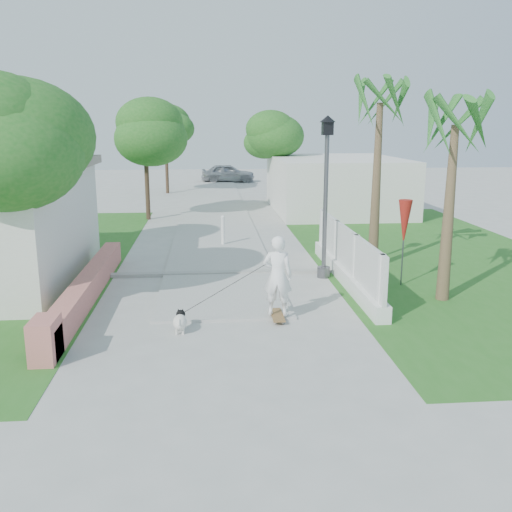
{
  "coord_description": "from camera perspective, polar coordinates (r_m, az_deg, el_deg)",
  "views": [
    {
      "loc": [
        -0.31,
        -9.8,
        4.22
      ],
      "look_at": [
        0.83,
        3.58,
        1.1
      ],
      "focal_mm": 40.0,
      "sensor_mm": 36.0,
      "label": 1
    }
  ],
  "objects": [
    {
      "name": "dog",
      "position": [
        11.97,
        -7.6,
        -6.45
      ],
      "size": [
        0.3,
        0.65,
        0.45
      ],
      "rotation": [
        0.0,
        0.0,
        -0.03
      ],
      "color": "silver",
      "rests_on": "ground"
    },
    {
      "name": "curb",
      "position": [
        16.34,
        -3.61,
        -1.72
      ],
      "size": [
        6.5,
        0.25,
        0.1
      ],
      "primitive_type": "cube",
      "color": "#999993",
      "rests_on": "ground"
    },
    {
      "name": "lattice_fence",
      "position": [
        15.69,
        8.95,
        -0.62
      ],
      "size": [
        0.35,
        7.0,
        1.5
      ],
      "color": "white",
      "rests_on": "ground"
    },
    {
      "name": "tree_path_far",
      "position": [
        35.86,
        -9.01,
        12.3
      ],
      "size": [
        3.2,
        3.2,
        5.17
      ],
      "color": "#4C3826",
      "rests_on": "ground"
    },
    {
      "name": "tree_left_near",
      "position": [
        13.45,
        -23.33,
        10.34
      ],
      "size": [
        3.6,
        3.6,
        5.28
      ],
      "color": "#4C3826",
      "rests_on": "ground"
    },
    {
      "name": "parked_car",
      "position": [
        42.56,
        -2.83,
        8.29
      ],
      "size": [
        3.93,
        1.59,
        1.34
      ],
      "primitive_type": "imported",
      "rotation": [
        0.0,
        0.0,
        1.57
      ],
      "color": "#AAADB2",
      "rests_on": "ground"
    },
    {
      "name": "patio_umbrella",
      "position": [
        15.39,
        14.63,
        3.18
      ],
      "size": [
        0.36,
        0.36,
        2.3
      ],
      "color": "#59595E",
      "rests_on": "ground"
    },
    {
      "name": "tree_path_left",
      "position": [
        25.92,
        -11.01,
        11.98
      ],
      "size": [
        3.4,
        3.4,
        5.23
      ],
      "color": "#4C3826",
      "rests_on": "ground"
    },
    {
      "name": "ground",
      "position": [
        10.67,
        -2.85,
        -10.23
      ],
      "size": [
        90.0,
        90.0,
        0.0
      ],
      "primitive_type": "plane",
      "color": "#B7B7B2",
      "rests_on": "ground"
    },
    {
      "name": "path_strip",
      "position": [
        30.09,
        -4.23,
        5.06
      ],
      "size": [
        3.2,
        36.0,
        0.06
      ],
      "primitive_type": "cube",
      "color": "#B7B7B2",
      "rests_on": "ground"
    },
    {
      "name": "skateboarder",
      "position": [
        12.26,
        -1.19,
        -2.83
      ],
      "size": [
        2.47,
        0.96,
        1.88
      ],
      "rotation": [
        0.0,
        0.0,
        2.89
      ],
      "color": "olive",
      "rests_on": "ground"
    },
    {
      "name": "pink_wall",
      "position": [
        14.23,
        -16.83,
        -3.44
      ],
      "size": [
        0.45,
        8.2,
        0.8
      ],
      "color": "#D87B6E",
      "rests_on": "ground"
    },
    {
      "name": "grass_right",
      "position": [
        19.69,
        17.06,
        0.15
      ],
      "size": [
        8.0,
        20.0,
        0.01
      ],
      "primitive_type": "cube",
      "color": "#2A6A21",
      "rests_on": "ground"
    },
    {
      "name": "palm_far",
      "position": [
        17.02,
        12.26,
        13.69
      ],
      "size": [
        1.8,
        1.8,
        5.3
      ],
      "color": "brown",
      "rests_on": "ground"
    },
    {
      "name": "tree_path_right",
      "position": [
        29.99,
        1.95,
        11.7
      ],
      "size": [
        3.0,
        3.0,
        4.79
      ],
      "color": "#4C3826",
      "rests_on": "ground"
    },
    {
      "name": "building_right",
      "position": [
        28.65,
        7.96,
        7.12
      ],
      "size": [
        6.0,
        8.0,
        2.6
      ],
      "primitive_type": "cube",
      "color": "silver",
      "rests_on": "ground"
    },
    {
      "name": "tree_left_mid",
      "position": [
        19.01,
        -20.98,
        10.06
      ],
      "size": [
        3.2,
        3.2,
        4.85
      ],
      "color": "#4C3826",
      "rests_on": "ground"
    },
    {
      "name": "bollard",
      "position": [
        20.13,
        -3.33,
        2.66
      ],
      "size": [
        0.14,
        0.14,
        1.09
      ],
      "color": "white",
      "rests_on": "ground"
    },
    {
      "name": "palm_near",
      "position": [
        14.2,
        19.24,
        11.3
      ],
      "size": [
        1.8,
        1.8,
        4.7
      ],
      "color": "brown",
      "rests_on": "ground"
    },
    {
      "name": "street_lamp",
      "position": [
        15.73,
        6.99,
        6.44
      ],
      "size": [
        0.44,
        0.44,
        4.44
      ],
      "color": "#59595E",
      "rests_on": "ground"
    }
  ]
}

